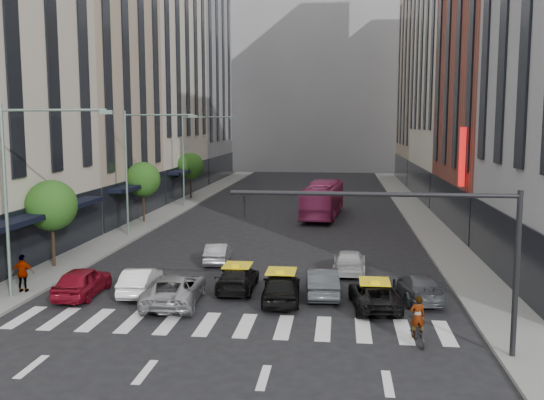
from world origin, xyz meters
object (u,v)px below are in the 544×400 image
(taxi_left, at_px, (238,278))
(motorcycle, at_px, (417,332))
(streetlamp_far, at_px, (193,147))
(taxi_center, at_px, (281,287))
(streetlamp_mid, at_px, (139,156))
(bus, at_px, (323,200))
(pedestrian_far, at_px, (23,273))
(streetlamp_near, at_px, (24,175))
(car_white_front, at_px, (140,281))
(car_red, at_px, (82,282))

(taxi_left, bearing_deg, motorcycle, 140.25)
(streetlamp_far, distance_m, taxi_center, 33.63)
(streetlamp_mid, height_order, streetlamp_far, same)
(streetlamp_far, xyz_separation_m, taxi_left, (9.44, -29.29, -5.28))
(streetlamp_mid, bearing_deg, bus, 40.64)
(streetlamp_mid, bearing_deg, taxi_center, -51.95)
(motorcycle, distance_m, pedestrian_far, 18.69)
(taxi_left, relative_size, pedestrian_far, 2.35)
(streetlamp_near, distance_m, taxi_left, 11.15)
(streetlamp_far, distance_m, car_white_front, 31.26)
(taxi_center, bearing_deg, streetlamp_near, 1.07)
(pedestrian_far, bearing_deg, car_white_front, -178.42)
(car_red, height_order, pedestrian_far, pedestrian_far)
(taxi_center, height_order, pedestrian_far, pedestrian_far)
(streetlamp_near, height_order, motorcycle, streetlamp_near)
(car_white_front, bearing_deg, motorcycle, 152.67)
(streetlamp_mid, distance_m, pedestrian_far, 16.02)
(car_white_front, bearing_deg, car_red, 11.12)
(pedestrian_far, bearing_deg, bus, -124.24)
(car_white_front, height_order, motorcycle, car_white_front)
(streetlamp_near, height_order, streetlamp_mid, same)
(bus, bearing_deg, taxi_left, 87.38)
(streetlamp_mid, xyz_separation_m, streetlamp_far, (0.00, 16.00, 0.00))
(streetlamp_near, distance_m, streetlamp_mid, 16.00)
(streetlamp_near, relative_size, streetlamp_far, 1.00)
(car_white_front, relative_size, motorcycle, 2.21)
(car_white_front, xyz_separation_m, taxi_left, (4.60, 1.15, -0.02))
(streetlamp_near, height_order, taxi_left, streetlamp_near)
(car_red, bearing_deg, taxi_center, 179.32)
(taxi_center, bearing_deg, car_red, -2.93)
(streetlamp_near, distance_m, bus, 30.35)
(taxi_center, distance_m, motorcycle, 7.33)
(taxi_center, distance_m, bus, 26.21)
(streetlamp_near, height_order, taxi_center, streetlamp_near)
(car_red, xyz_separation_m, taxi_center, (9.58, 0.09, 0.01))
(taxi_left, xyz_separation_m, taxi_center, (2.35, -1.78, 0.10))
(motorcycle, bearing_deg, car_red, -25.75)
(car_white_front, bearing_deg, streetlamp_far, -85.22)
(streetlamp_near, xyz_separation_m, motorcycle, (17.40, -3.78, -5.44))
(car_white_front, height_order, pedestrian_far, pedestrian_far)
(streetlamp_far, relative_size, car_white_front, 2.29)
(car_white_front, distance_m, bus, 26.81)
(streetlamp_mid, height_order, taxi_center, streetlamp_mid)
(streetlamp_near, bearing_deg, taxi_center, 4.52)
(taxi_left, xyz_separation_m, bus, (3.50, 24.39, 0.91))
(bus, bearing_deg, motorcycle, 103.76)
(taxi_left, distance_m, taxi_center, 2.95)
(car_white_front, relative_size, taxi_left, 0.91)
(streetlamp_mid, xyz_separation_m, pedestrian_far, (-0.72, -15.25, -4.83))
(car_white_front, bearing_deg, streetlamp_near, 13.68)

